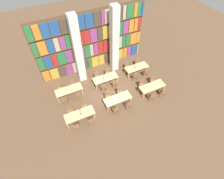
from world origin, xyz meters
TOP-DOWN VIEW (x-y plane):
  - ground_plane at (0.00, 0.00)m, footprint 40.00×40.00m
  - bookshelf_bank at (0.01, 3.86)m, footprint 9.72×0.35m
  - pillar_left at (-1.59, 2.78)m, footprint 0.62×0.62m
  - pillar_center at (1.59, 2.78)m, footprint 0.62×0.62m
  - reading_table_0 at (-3.15, -1.29)m, footprint 2.16×0.85m
  - chair_0 at (-3.65, -2.00)m, footprint 0.42×0.40m
  - chair_1 at (-3.65, -0.58)m, footprint 0.42×0.40m
  - chair_2 at (-2.56, -2.00)m, footprint 0.42×0.40m
  - chair_3 at (-2.56, -0.58)m, footprint 0.42×0.40m
  - desk_lamp_0 at (-3.05, -1.31)m, footprint 0.14×0.14m
  - reading_table_1 at (-0.02, -1.19)m, footprint 2.16×0.85m
  - chair_4 at (-0.55, -1.89)m, footprint 0.42×0.40m
  - chair_5 at (-0.55, -0.48)m, footprint 0.42×0.40m
  - chair_6 at (0.54, -1.89)m, footprint 0.42×0.40m
  - chair_7 at (0.54, -0.48)m, footprint 0.42×0.40m
  - reading_table_2 at (3.14, -1.27)m, footprint 2.16×0.85m
  - chair_8 at (2.60, -1.97)m, footprint 0.42×0.40m
  - chair_9 at (2.60, -0.56)m, footprint 0.42×0.40m
  - chair_10 at (3.70, -1.97)m, footprint 0.42×0.40m
  - chair_11 at (3.70, -0.56)m, footprint 0.42×0.40m
  - reading_table_3 at (-3.19, 1.31)m, footprint 2.16×0.85m
  - chair_12 at (-3.78, 0.60)m, footprint 0.42×0.40m
  - chair_13 at (-3.78, 2.02)m, footprint 0.42×0.40m
  - chair_14 at (-2.66, 0.60)m, footprint 0.42×0.40m
  - chair_15 at (-2.66, 2.02)m, footprint 0.42×0.40m
  - reading_table_4 at (0.03, 1.27)m, footprint 2.16×0.85m
  - chair_16 at (-0.48, 0.56)m, footprint 0.42×0.40m
  - chair_17 at (-0.48, 1.98)m, footprint 0.42×0.40m
  - chair_18 at (0.56, 0.56)m, footprint 0.42×0.40m
  - chair_19 at (0.56, 1.98)m, footprint 0.42×0.40m
  - desk_lamp_1 at (-0.16, 1.23)m, footprint 0.14×0.14m
  - reading_table_5 at (3.16, 1.29)m, footprint 2.16×0.85m
  - chair_20 at (2.59, 0.58)m, footprint 0.42×0.40m
  - chair_21 at (2.59, 2.00)m, footprint 0.42×0.40m
  - chair_22 at (3.69, 0.58)m, footprint 0.42×0.40m
  - chair_23 at (3.69, 2.00)m, footprint 0.42×0.40m
  - desk_lamp_2 at (2.98, 1.28)m, footprint 0.14×0.14m

SIDE VIEW (x-z plane):
  - ground_plane at x=0.00m, z-range 0.00..0.00m
  - chair_0 at x=-3.65m, z-range 0.04..0.92m
  - chair_1 at x=-3.65m, z-range 0.04..0.92m
  - chair_2 at x=-2.56m, z-range 0.04..0.92m
  - chair_3 at x=-2.56m, z-range 0.04..0.92m
  - chair_4 at x=-0.55m, z-range 0.04..0.92m
  - chair_5 at x=-0.55m, z-range 0.04..0.92m
  - chair_6 at x=0.54m, z-range 0.04..0.92m
  - chair_7 at x=0.54m, z-range 0.04..0.92m
  - chair_8 at x=2.60m, z-range 0.04..0.92m
  - chair_9 at x=2.60m, z-range 0.04..0.92m
  - chair_10 at x=3.70m, z-range 0.04..0.92m
  - chair_11 at x=3.70m, z-range 0.04..0.92m
  - chair_12 at x=-3.78m, z-range 0.04..0.92m
  - chair_13 at x=-3.78m, z-range 0.04..0.92m
  - chair_14 at x=-2.66m, z-range 0.04..0.92m
  - chair_15 at x=-2.66m, z-range 0.04..0.92m
  - chair_16 at x=-0.48m, z-range 0.04..0.92m
  - chair_17 at x=-0.48m, z-range 0.04..0.92m
  - chair_18 at x=0.56m, z-range 0.04..0.92m
  - chair_19 at x=0.56m, z-range 0.04..0.92m
  - chair_20 at x=2.59m, z-range 0.04..0.92m
  - chair_21 at x=2.59m, z-range 0.04..0.92m
  - chair_22 at x=3.69m, z-range 0.04..0.92m
  - chair_23 at x=3.69m, z-range 0.04..0.92m
  - reading_table_0 at x=-3.15m, z-range 0.29..1.02m
  - reading_table_1 at x=-0.02m, z-range 0.29..1.02m
  - reading_table_2 at x=3.14m, z-range 0.29..1.02m
  - reading_table_3 at x=-3.19m, z-range 0.29..1.02m
  - reading_table_4 at x=0.03m, z-range 0.29..1.02m
  - reading_table_5 at x=3.16m, z-range 0.29..1.02m
  - desk_lamp_2 at x=2.98m, z-range 0.80..1.18m
  - desk_lamp_1 at x=-0.16m, z-range 0.81..1.28m
  - desk_lamp_0 at x=-3.05m, z-range 0.82..1.32m
  - bookshelf_bank at x=0.01m, z-range -0.07..5.43m
  - pillar_left at x=-1.59m, z-range 0.00..6.00m
  - pillar_center at x=1.59m, z-range 0.00..6.00m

